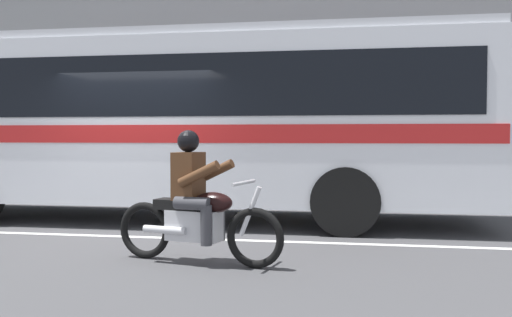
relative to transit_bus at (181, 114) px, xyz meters
name	(u,v)px	position (x,y,z in m)	size (l,w,h in m)	color
ground_plane	(136,230)	(-0.38, -1.19, -1.88)	(60.00, 60.00, 0.00)	#3D3D3F
sidewalk_curb	(214,193)	(-0.38, 3.91, -1.81)	(28.00, 3.80, 0.15)	#B7B2A8
lane_center_stripe	(121,236)	(-0.38, -1.79, -1.88)	(26.60, 0.14, 0.01)	silver
office_building_facade	(233,24)	(-0.38, 6.19, 2.80)	(28.00, 0.89, 9.34)	gray
transit_bus	(181,114)	(0.00, 0.00, 0.00)	(10.57, 2.64, 3.22)	silver
motorcycle_with_rider	(196,208)	(1.21, -3.29, -1.23)	(2.11, 0.72, 1.56)	black
fire_hydrant	(278,180)	(1.37, 2.70, -1.36)	(0.22, 0.30, 0.75)	gold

